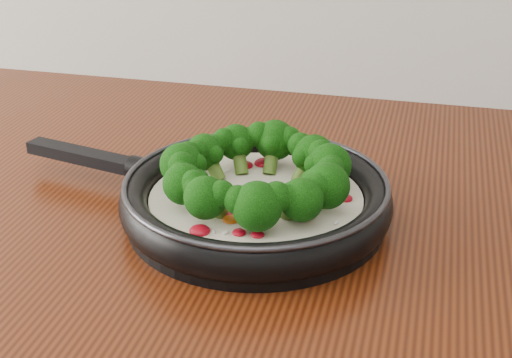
# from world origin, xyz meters

# --- Properties ---
(skillet) EXTENTS (0.48, 0.35, 0.09)m
(skillet) POSITION_xyz_m (0.05, 1.06, 0.93)
(skillet) COLOR black
(skillet) RESTS_ON counter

